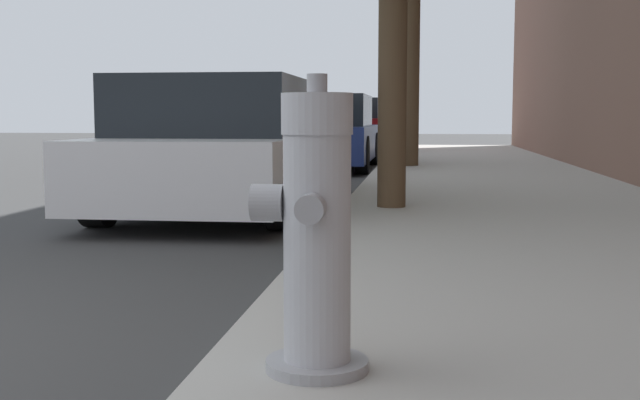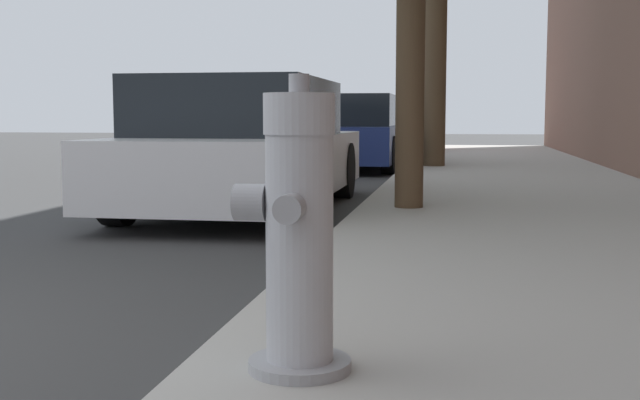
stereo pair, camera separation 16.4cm
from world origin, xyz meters
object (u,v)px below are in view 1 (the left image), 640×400
Objects in this scene: parked_car_near at (226,148)px; parked_car_far at (347,127)px; fire_hydrant at (316,237)px; parked_car_mid at (324,133)px.

parked_car_near is 12.18m from parked_car_far.
parked_car_near is (-1.59, 5.29, 0.06)m from fire_hydrant.
parked_car_mid is (-1.40, 11.69, 0.06)m from fire_hydrant.
parked_car_mid is at bearing -88.78° from parked_car_far.
fire_hydrant is 0.21× the size of parked_car_near.
parked_car_far is (-0.12, 5.78, 0.04)m from parked_car_mid.
parked_car_mid is 5.78m from parked_car_far.
parked_car_mid is (0.20, 6.40, 0.00)m from parked_car_near.
parked_car_near reaches higher than fire_hydrant.
parked_car_far is (-1.52, 17.46, 0.10)m from fire_hydrant.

